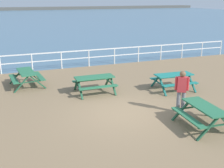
{
  "coord_description": "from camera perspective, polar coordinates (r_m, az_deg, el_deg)",
  "views": [
    {
      "loc": [
        -4.06,
        -9.15,
        4.28
      ],
      "look_at": [
        -0.04,
        1.23,
        0.8
      ],
      "focal_mm": 44.69,
      "sensor_mm": 36.0,
      "label": 1
    }
  ],
  "objects": [
    {
      "name": "distant_shoreline",
      "position": [
        105.06,
        -19.53,
        14.07
      ],
      "size": [
        142.0,
        6.0,
        1.8
      ],
      "primitive_type": "cube",
      "color": "#4C4C47",
      "rests_on": "ground"
    },
    {
      "name": "picnic_table_near_left",
      "position": [
        12.91,
        -3.61,
        0.71
      ],
      "size": [
        1.82,
        1.57,
        0.8
      ],
      "rotation": [
        0.0,
        0.0,
        -0.01
      ],
      "color": "#286B47",
      "rests_on": "ground"
    },
    {
      "name": "picnic_table_near_right",
      "position": [
        14.49,
        -17.11,
        1.81
      ],
      "size": [
        1.68,
        1.93,
        0.8
      ],
      "rotation": [
        0.0,
        0.0,
        1.66
      ],
      "color": "#286B47",
      "rests_on": "ground"
    },
    {
      "name": "visitor",
      "position": [
        10.86,
        14.06,
        -1.03
      ],
      "size": [
        0.47,
        0.36,
        1.66
      ],
      "rotation": [
        0.0,
        0.0,
        1.03
      ],
      "color": "slate",
      "rests_on": "ground"
    },
    {
      "name": "sea_band",
      "position": [
        62.18,
        -17.8,
        12.61
      ],
      "size": [
        142.0,
        90.0,
        0.01
      ],
      "primitive_type": "cube",
      "color": "#476B84",
      "rests_on": "ground"
    },
    {
      "name": "ground_plane",
      "position": [
        10.92,
        2.55,
        -6.29
      ],
      "size": [
        30.0,
        24.0,
        0.2
      ],
      "primitive_type": "cube",
      "color": "#846B4C"
    },
    {
      "name": "picnic_table_far_right",
      "position": [
        9.97,
        18.34,
        -5.31
      ],
      "size": [
        1.65,
        1.9,
        0.8
      ],
      "rotation": [
        0.0,
        0.0,
        1.5
      ],
      "color": "#286B47",
      "rests_on": "ground"
    },
    {
      "name": "picnic_table_mid_centre",
      "position": [
        13.63,
        12.5,
        1.22
      ],
      "size": [
        1.88,
        1.63,
        0.8
      ],
      "rotation": [
        0.0,
        0.0,
        -0.06
      ],
      "color": "#1E7A70",
      "rests_on": "ground"
    },
    {
      "name": "seaward_railing",
      "position": [
        17.73,
        -7.53,
        5.72
      ],
      "size": [
        23.07,
        0.07,
        1.08
      ],
      "color": "white",
      "rests_on": "ground"
    }
  ]
}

